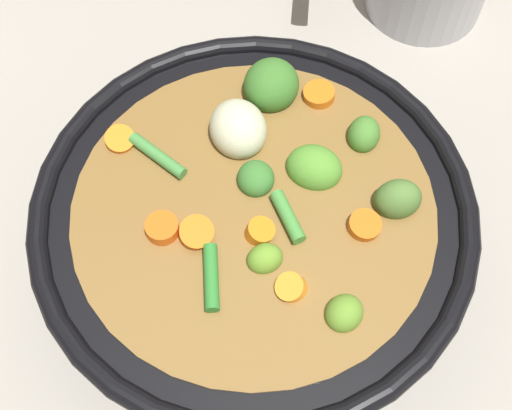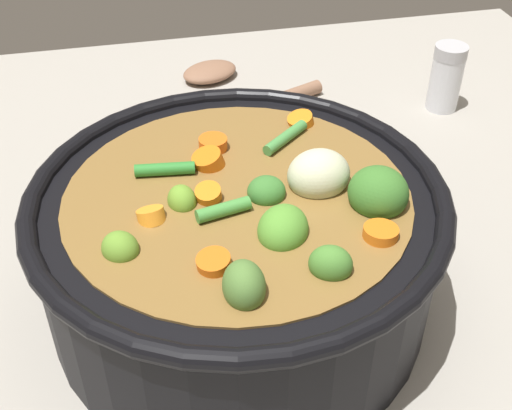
{
  "view_description": "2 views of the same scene",
  "coord_description": "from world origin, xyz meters",
  "views": [
    {
      "loc": [
        0.04,
        0.23,
        0.54
      ],
      "look_at": [
        -0.0,
        -0.01,
        0.1
      ],
      "focal_mm": 46.42,
      "sensor_mm": 36.0,
      "label": 1
    },
    {
      "loc": [
        -0.4,
        0.07,
        0.43
      ],
      "look_at": [
        -0.0,
        -0.01,
        0.11
      ],
      "focal_mm": 46.94,
      "sensor_mm": 36.0,
      "label": 2
    }
  ],
  "objects": [
    {
      "name": "ground_plane",
      "position": [
        0.0,
        0.0,
        0.0
      ],
      "size": [
        1.1,
        1.1,
        0.0
      ],
      "primitive_type": "plane",
      "color": "#9E998E"
    },
    {
      "name": "cooking_pot",
      "position": [
        -0.0,
        -0.0,
        0.06
      ],
      "size": [
        0.33,
        0.33,
        0.15
      ],
      "color": "black",
      "rests_on": "ground_plane"
    }
  ]
}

